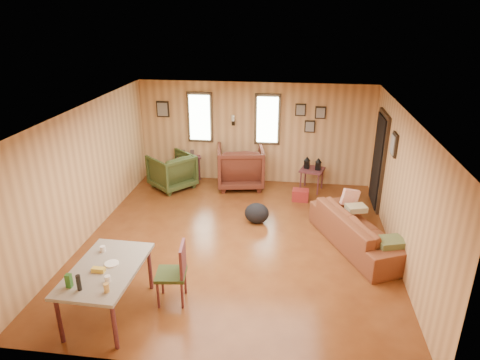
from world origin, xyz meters
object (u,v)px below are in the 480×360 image
object	(u,v)px
side_table	(312,168)
sofa	(360,224)
recliner_brown	(240,164)
dining_table	(105,273)
recliner_green	(172,170)
end_table	(188,162)

from	to	relation	value
side_table	sofa	bearing A→B (deg)	-72.20
recliner_brown	dining_table	bearing A→B (deg)	66.05
side_table	recliner_green	bearing A→B (deg)	-175.17
sofa	side_table	bearing A→B (deg)	-7.00
sofa	end_table	world-z (taller)	sofa
recliner_brown	recliner_green	world-z (taller)	recliner_brown
sofa	recliner_brown	world-z (taller)	recliner_brown
recliner_brown	sofa	bearing A→B (deg)	124.79
recliner_brown	side_table	distance (m)	1.67
sofa	end_table	size ratio (longest dim) A/B	3.02
sofa	recliner_green	xyz separation A→B (m)	(-4.03, 2.16, 0.02)
recliner_brown	side_table	bearing A→B (deg)	168.74
recliner_brown	recliner_green	bearing A→B (deg)	1.14
recliner_green	dining_table	xyz separation A→B (m)	(0.39, -4.49, 0.22)
sofa	recliner_brown	size ratio (longest dim) A/B	2.04
recliner_green	recliner_brown	bearing A→B (deg)	141.45
sofa	end_table	bearing A→B (deg)	28.59
end_table	side_table	distance (m)	3.05
recliner_brown	dining_table	xyz separation A→B (m)	(-1.19, -4.80, 0.13)
recliner_brown	dining_table	world-z (taller)	recliner_brown
recliner_brown	dining_table	size ratio (longest dim) A/B	0.74
sofa	side_table	size ratio (longest dim) A/B	2.74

